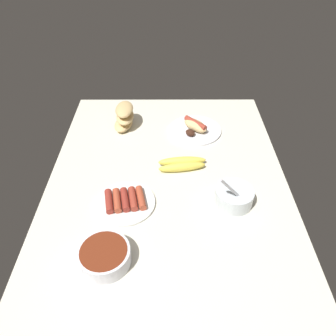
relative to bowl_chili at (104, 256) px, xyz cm
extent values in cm
cube|color=silver|center=(-35.80, 18.40, -4.50)|extent=(120.00, 90.00, 3.00)
cylinder|color=white|center=(0.00, 0.00, -0.30)|extent=(15.37, 15.37, 5.40)
cylinder|color=maroon|center=(0.00, 0.00, 2.00)|extent=(13.83, 13.83, 1.00)
ellipsoid|color=#E5D14C|center=(-40.58, 24.05, -1.17)|extent=(6.34, 18.73, 3.65)
ellipsoid|color=#E5D14C|center=(-43.97, 24.19, -1.18)|extent=(5.26, 19.16, 3.64)
cylinder|color=white|center=(-22.94, 3.66, -2.50)|extent=(20.89, 20.89, 1.00)
cylinder|color=maroon|center=(-22.14, -1.78, -0.75)|extent=(10.29, 4.46, 2.50)
cylinder|color=#AD472D|center=(-22.54, 0.94, -0.75)|extent=(10.28, 4.33, 2.50)
cylinder|color=maroon|center=(-22.94, 3.66, -0.75)|extent=(10.29, 4.45, 2.50)
cylinder|color=#9E3828|center=(-23.34, 6.39, -0.75)|extent=(10.28, 4.31, 2.50)
cylinder|color=#AD472D|center=(-23.75, 9.11, -0.75)|extent=(10.29, 4.56, 2.50)
cylinder|color=white|center=(-67.33, 30.91, -2.50)|extent=(23.46, 23.46, 1.00)
ellipsoid|color=#DBB77A|center=(-67.33, 30.91, 0.20)|extent=(13.22, 12.89, 4.40)
cylinder|color=#9E3828|center=(-67.33, 30.91, 1.41)|extent=(10.31, 9.82, 2.40)
ellipsoid|color=#381E14|center=(-62.68, 28.41, -0.60)|extent=(5.66, 5.66, 2.80)
cylinder|color=silver|center=(-23.60, 41.42, -0.06)|extent=(13.27, 13.27, 5.87)
cylinder|color=beige|center=(-23.60, 41.42, 1.11)|extent=(11.68, 11.68, 2.64)
cube|color=#B7B7BC|center=(-20.61, 39.77, 5.91)|extent=(4.21, 10.23, 13.05)
ellipsoid|color=#DBB77A|center=(-70.84, -1.62, -1.20)|extent=(14.67, 9.88, 3.60)
ellipsoid|color=#DBB77A|center=(-71.11, -0.71, 2.40)|extent=(13.61, 7.82, 3.60)
ellipsoid|color=tan|center=(-71.34, -0.78, 6.00)|extent=(13.63, 7.86, 3.60)
camera|label=1|loc=(53.75, 18.50, 81.33)|focal=34.58mm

